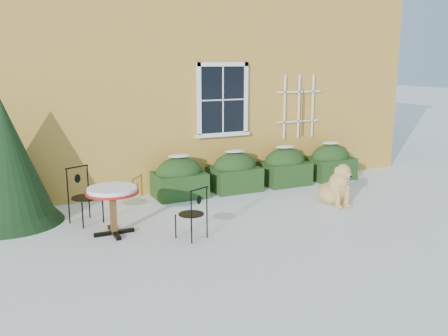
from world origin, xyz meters
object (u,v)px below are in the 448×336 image
evergreen_shrub (6,173)px  patio_chair_near (193,213)px  patio_chair_far (84,195)px  bistro_table (112,195)px  dog (336,187)px

evergreen_shrub → patio_chair_near: evergreen_shrub is taller
patio_chair_far → patio_chair_near: bearing=-71.4°
evergreen_shrub → bistro_table: (1.53, -1.40, -0.24)m
patio_chair_near → patio_chair_far: (-1.43, 1.58, 0.07)m
patio_chair_near → dog: size_ratio=0.88×
patio_chair_near → patio_chair_far: patio_chair_far is taller
patio_chair_far → dog: 4.85m
evergreen_shrub → dog: 6.18m
evergreen_shrub → bistro_table: bearing=-42.6°
bistro_table → patio_chair_far: patio_chair_far is taller
bistro_table → patio_chair_far: size_ratio=0.86×
patio_chair_far → dog: patio_chair_far is taller
patio_chair_near → dog: dog is taller
bistro_table → patio_chair_far: (-0.32, 0.83, -0.17)m
bistro_table → patio_chair_near: 1.36m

